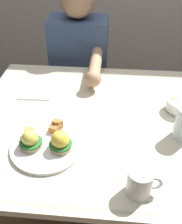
{
  "coord_description": "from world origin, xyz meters",
  "views": [
    {
      "loc": [
        -0.02,
        -0.88,
        1.47
      ],
      "look_at": [
        -0.1,
        0.0,
        0.78
      ],
      "focal_mm": 43.34,
      "sensor_mm": 36.0,
      "label": 1
    }
  ],
  "objects": [
    {
      "name": "coffee_mug",
      "position": [
        0.08,
        -0.34,
        0.79
      ],
      "size": [
        0.11,
        0.08,
        0.09
      ],
      "color": "white",
      "rests_on": "dining_table"
    },
    {
      "name": "dining_table",
      "position": [
        0.0,
        0.0,
        0.63
      ],
      "size": [
        1.2,
        0.9,
        0.74
      ],
      "color": "beige",
      "rests_on": "ground_plane"
    },
    {
      "name": "ground_plane",
      "position": [
        0.0,
        0.0,
        0.0
      ],
      "size": [
        6.0,
        6.0,
        0.0
      ],
      "primitive_type": "plane",
      "color": "brown"
    },
    {
      "name": "fruit_bowl",
      "position": [
        0.28,
        0.1,
        0.77
      ],
      "size": [
        0.12,
        0.12,
        0.06
      ],
      "color": "white",
      "rests_on": "dining_table"
    },
    {
      "name": "fork",
      "position": [
        -0.37,
        0.12,
        0.74
      ],
      "size": [
        0.16,
        0.03,
        0.0
      ],
      "color": "silver",
      "rests_on": "dining_table"
    },
    {
      "name": "diner_person",
      "position": [
        -0.23,
        0.6,
        0.65
      ],
      "size": [
        0.34,
        0.54,
        1.14
      ],
      "color": "#33333D",
      "rests_on": "ground_plane"
    },
    {
      "name": "eggs_benedict_plate",
      "position": [
        -0.25,
        -0.18,
        0.76
      ],
      "size": [
        0.27,
        0.27,
        0.09
      ],
      "color": "white",
      "rests_on": "dining_table"
    }
  ]
}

